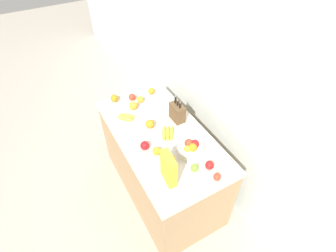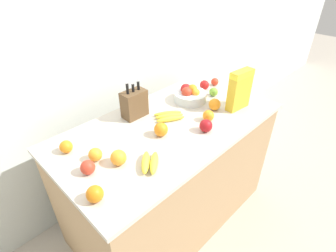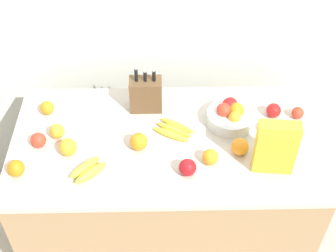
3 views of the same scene
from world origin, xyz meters
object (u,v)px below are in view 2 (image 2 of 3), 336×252
Objects in this scene: knife_block at (134,104)px; orange_by_cereal at (66,147)px; cereal_box at (240,88)px; orange_front_center at (161,129)px; apple_rear at (214,92)px; banana_bunch_left at (169,116)px; apple_middle at (215,82)px; orange_front_left at (95,194)px; orange_mid_right at (95,154)px; orange_near_bowl at (208,116)px; banana_bunch_right at (150,162)px; apple_front at (206,126)px; apple_rightmost at (204,85)px; orange_front_right at (119,158)px; orange_mid_left at (215,104)px; fruit_bowl at (190,95)px; apple_near_bananas at (88,167)px.

orange_by_cereal is at bearing -176.66° from knife_block.
orange_front_center is (-0.63, 0.15, -0.11)m from cereal_box.
orange_front_center is (-0.66, -0.09, 0.01)m from apple_rear.
apple_middle is at bearing 8.68° from banana_bunch_left.
cereal_box is 3.55× the size of orange_front_left.
knife_block is at bearing 25.06° from orange_mid_right.
banana_bunch_left is at bearing 30.40° from orange_front_center.
banana_bunch_left is 2.96× the size of orange_mid_right.
orange_near_bowl is (0.34, -0.10, -0.01)m from orange_front_center.
apple_front reaches higher than banana_bunch_right.
orange_near_bowl reaches higher than apple_middle.
orange_front_left is (-0.91, -0.05, 0.00)m from orange_near_bowl.
apple_rightmost is (0.53, 0.11, 0.02)m from banana_bunch_left.
apple_front reaches higher than apple_rightmost.
apple_rear is 0.78× the size of orange_front_right.
banana_bunch_left is 2.57× the size of orange_front_right.
orange_by_cereal is at bearing 162.66° from orange_mid_left.
orange_by_cereal is at bearing 117.03° from orange_front_right.
orange_near_bowl reaches higher than banana_bunch_right.
banana_bunch_right is at bearing -147.48° from banana_bunch_left.
orange_front_left is at bearing -163.65° from apple_rightmost.
orange_front_center reaches higher than orange_by_cereal.
orange_mid_right is (-0.89, -0.09, -0.01)m from fruit_bowl.
orange_near_bowl is (-0.49, -0.31, 0.01)m from apple_middle.
apple_rightmost is (1.20, 0.19, 0.00)m from apple_near_bananas.
apple_rear is at bearing 38.52° from orange_mid_left.
orange_front_right is (-1.01, -0.12, 0.01)m from apple_rear.
apple_front reaches higher than orange_mid_right.
orange_mid_left is at bearing -143.82° from apple_middle.
banana_bunch_right is at bearing 178.68° from apple_front.
knife_block is at bearing 127.91° from orange_near_bowl.
orange_by_cereal is (-0.26, 0.42, 0.02)m from banana_bunch_right.
knife_block is at bearing 162.12° from apple_rear.
cereal_box reaches higher than apple_rear.
banana_bunch_right is at bearing -145.94° from orange_front_center.
orange_front_right reaches higher than apple_near_bananas.
banana_bunch_left is at bearing 1.67° from orange_mid_right.
apple_middle is at bearing -6.13° from apple_rightmost.
cereal_box is 3.79× the size of orange_mid_right.
cereal_box reaches higher than orange_near_bowl.
orange_mid_right is 0.89× the size of orange_mid_left.
orange_front_left is at bearing 179.64° from banana_bunch_right.
fruit_bowl is 3.59× the size of apple_rear.
orange_near_bowl reaches higher than banana_bunch_left.
apple_rear is (-0.17, -0.11, 0.00)m from apple_middle.
orange_near_bowl is (0.58, 0.06, 0.02)m from banana_bunch_right.
orange_mid_right is at bearing -173.35° from apple_rightmost.
banana_bunch_left is 0.54m from apple_rightmost.
orange_front_left is at bearing -173.91° from orange_mid_left.
apple_middle is at bearing 5.37° from orange_mid_right.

